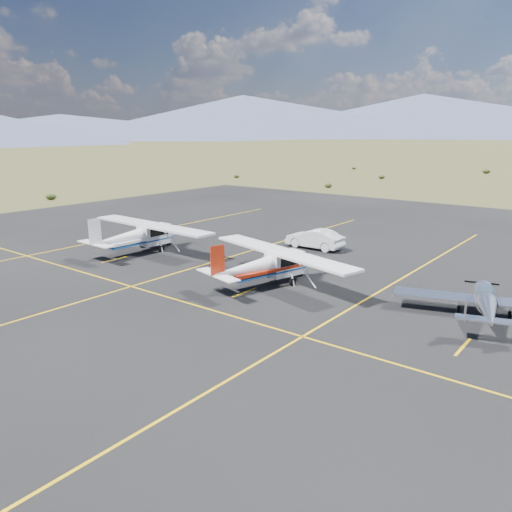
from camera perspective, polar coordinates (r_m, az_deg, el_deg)
ground at (r=25.03m, az=16.74°, el=-5.64°), size 1600.00×1600.00×0.00m
apron at (r=28.10m, az=3.37°, el=-2.86°), size 72.00×72.00×0.02m
aircraft_low_wing at (r=24.56m, az=24.79°, el=-4.69°), size 5.91×8.02×1.75m
aircraft_cessna at (r=27.05m, az=1.32°, el=-0.91°), size 6.87×10.50×2.66m
aircraft_plain at (r=35.20m, az=-13.20°, el=2.37°), size 6.60×11.04×2.80m
sedan at (r=35.83m, az=6.73°, el=1.97°), size 1.48×4.22×1.39m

